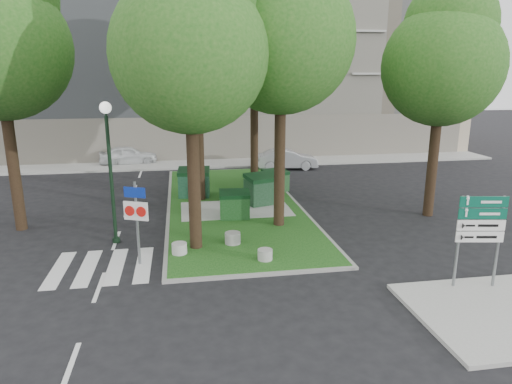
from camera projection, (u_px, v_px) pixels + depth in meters
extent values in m
plane|color=black|center=(247.00, 276.00, 14.42)|extent=(120.00, 120.00, 0.00)
cube|color=#144112|center=(233.00, 204.00, 22.11)|extent=(6.00, 16.00, 0.12)
cube|color=gray|center=(233.00, 205.00, 22.12)|extent=(6.30, 16.30, 0.10)
cube|color=#999993|center=(508.00, 313.00, 12.10)|extent=(5.00, 4.00, 0.12)
cube|color=#999993|center=(209.00, 164.00, 32.05)|extent=(42.00, 3.00, 0.12)
cube|color=silver|center=(130.00, 265.00, 15.24)|extent=(5.00, 3.00, 0.01)
cube|color=tan|center=(200.00, 51.00, 37.21)|extent=(41.00, 12.00, 16.00)
cylinder|color=black|center=(193.00, 167.00, 15.78)|extent=(0.44, 0.44, 6.16)
sphere|color=#1C5516|center=(189.00, 54.00, 14.84)|extent=(5.20, 5.20, 5.20)
cylinder|color=black|center=(280.00, 147.00, 18.18)|extent=(0.44, 0.44, 6.72)
sphere|color=#1C5516|center=(281.00, 40.00, 17.15)|extent=(5.60, 5.60, 5.60)
cylinder|color=black|center=(199.00, 143.00, 22.10)|extent=(0.44, 0.44, 5.88)
sphere|color=#1C5516|center=(197.00, 67.00, 21.20)|extent=(4.80, 4.80, 4.80)
sphere|color=#1C5516|center=(202.00, 29.00, 21.02)|extent=(3.60, 3.60, 3.60)
cylinder|color=black|center=(254.00, 124.00, 25.34)|extent=(0.44, 0.44, 7.00)
sphere|color=#1C5516|center=(254.00, 44.00, 24.27)|extent=(5.80, 5.80, 5.80)
sphere|color=#1C5516|center=(259.00, 4.00, 24.00)|extent=(4.35, 4.35, 4.35)
cylinder|color=black|center=(11.00, 152.00, 17.97)|extent=(0.44, 0.44, 6.44)
cylinder|color=black|center=(434.00, 151.00, 19.89)|extent=(0.44, 0.44, 5.88)
sphere|color=#1C5516|center=(442.00, 66.00, 18.99)|extent=(5.00, 5.00, 5.00)
sphere|color=#1C5516|center=(450.00, 24.00, 18.81)|extent=(3.75, 3.75, 3.75)
cube|color=#0F3822|center=(194.00, 185.00, 23.24)|extent=(1.63, 1.20, 1.20)
cube|color=black|center=(194.00, 171.00, 23.06)|extent=(1.70, 1.27, 0.35)
cube|color=#113C13|center=(235.00, 207.00, 19.78)|extent=(1.32, 0.94, 0.99)
cube|color=black|center=(234.00, 194.00, 19.63)|extent=(1.37, 1.01, 0.29)
cube|color=black|center=(263.00, 191.00, 21.91)|extent=(1.79, 1.48, 1.21)
cube|color=black|center=(263.00, 177.00, 21.73)|extent=(1.86, 1.57, 0.35)
cube|color=#123B15|center=(275.00, 182.00, 24.23)|extent=(1.46, 1.23, 0.97)
cube|color=black|center=(276.00, 172.00, 24.09)|extent=(1.52, 1.30, 0.28)
cylinder|color=#ADADA8|center=(179.00, 248.00, 15.88)|extent=(0.53, 0.53, 0.38)
cylinder|color=#9C9B97|center=(265.00, 255.00, 15.36)|extent=(0.50, 0.50, 0.36)
cylinder|color=gray|center=(233.00, 238.00, 16.82)|extent=(0.58, 0.58, 0.42)
cylinder|color=#C69317|center=(272.00, 177.00, 26.23)|extent=(0.38, 0.38, 0.66)
cylinder|color=black|center=(111.00, 181.00, 16.70)|extent=(0.13, 0.13, 4.76)
cylinder|color=black|center=(116.00, 240.00, 17.27)|extent=(0.29, 0.29, 0.19)
sphere|color=white|center=(105.00, 108.00, 16.03)|extent=(0.42, 0.42, 0.42)
cylinder|color=slate|center=(137.00, 224.00, 14.97)|extent=(0.12, 0.12, 2.85)
cube|color=navy|center=(135.00, 192.00, 14.70)|extent=(0.70, 0.33, 0.34)
cube|color=white|center=(136.00, 211.00, 14.85)|extent=(0.80, 0.38, 0.63)
cylinder|color=red|center=(130.00, 211.00, 14.82)|extent=(0.33, 0.17, 0.34)
cylinder|color=red|center=(143.00, 210.00, 14.89)|extent=(0.33, 0.17, 0.34)
cylinder|color=slate|center=(458.00, 242.00, 13.17)|extent=(0.10, 0.10, 2.75)
cylinder|color=slate|center=(498.00, 242.00, 13.17)|extent=(0.10, 0.10, 2.75)
cube|color=#094E39|center=(484.00, 202.00, 12.86)|extent=(1.36, 0.27, 0.32)
cube|color=#094E39|center=(482.00, 213.00, 12.95)|extent=(1.36, 0.27, 0.32)
cube|color=white|center=(481.00, 225.00, 13.04)|extent=(1.36, 0.27, 0.32)
cube|color=white|center=(479.00, 236.00, 13.12)|extent=(1.36, 0.27, 0.32)
imported|color=silver|center=(128.00, 155.00, 31.97)|extent=(4.10, 2.07, 1.34)
imported|color=#A9ABB2|center=(287.00, 159.00, 30.43)|extent=(4.14, 1.67, 1.34)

